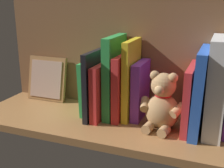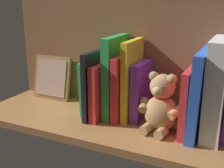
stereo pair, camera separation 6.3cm
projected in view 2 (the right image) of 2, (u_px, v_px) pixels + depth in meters
The scene contains 14 objects.
ground_plane at pixel (112, 123), 89.35cm from camera, with size 84.83×30.25×2.20cm, color #9E6B3D.
shelf_back_panel at pixel (129, 53), 94.87cm from camera, with size 84.83×1.50×36.45cm, color brown.
dictionary_thick_white at pixel (217, 89), 75.96cm from camera, with size 4.66×17.20×25.99cm, color white.
book_1 at pixel (200, 93), 77.56cm from camera, with size 2.57×18.64×22.88cm, color blue.
book_2 at pixel (190, 99), 79.88cm from camera, with size 1.91×17.48×18.03cm, color red.
teddy_bear at pixel (161, 106), 80.22cm from camera, with size 13.28×11.50×16.53cm.
book_3 at pixel (141, 91), 88.43cm from camera, with size 2.65×12.25×17.30cm, color purple.
book_4 at pixel (132, 80), 88.01cm from camera, with size 1.87×13.61×23.84cm, color yellow.
book_5 at pixel (124, 86), 89.05cm from camera, with size 2.10×15.02×19.41cm, color red.
book_6 at pixel (116, 77), 89.48cm from camera, with size 2.56×14.90×24.79cm, color green.
book_7 at pixel (105, 89), 90.72cm from camera, with size 2.30×17.49×16.71cm, color red.
book_8 at pixel (98, 83), 90.93cm from camera, with size 1.58×18.00×20.57cm, color black.
book_9 at pixel (94, 86), 94.18cm from camera, with size 2.75×14.23×16.80cm, color green.
picture_frame_leaning at pixel (52, 77), 106.53cm from camera, with size 14.67×4.58×15.53cm.
Camera 2 is at (-35.56, 73.99, 36.13)cm, focal length 47.14 mm.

